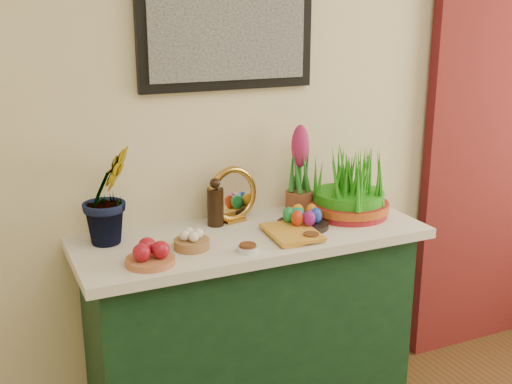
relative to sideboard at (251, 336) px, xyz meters
The scene contains 13 objects.
sideboard is the anchor object (origin of this frame).
tablecloth 0.45m from the sideboard, ahead, with size 1.40×0.55×0.04m, color silver.
hyacinth_green 0.90m from the sideboard, 167.19° to the left, with size 0.25×0.21×0.49m, color #226E23.
apple_bowl 0.69m from the sideboard, 161.05° to the right, with size 0.20×0.20×0.09m.
garlic_basket 0.57m from the sideboard, 164.99° to the right, with size 0.15×0.15×0.07m.
vinegar_cruet 0.58m from the sideboard, 125.95° to the left, with size 0.07×0.07×0.20m.
mirror 0.60m from the sideboard, 94.49° to the left, with size 0.24×0.10×0.24m.
book 0.49m from the sideboard, 71.47° to the right, with size 0.17×0.25×0.03m, color gold.
spice_dish_left 0.52m from the sideboard, 116.98° to the right, with size 0.08×0.08×0.03m.
spice_dish_right 0.54m from the sideboard, 46.95° to the right, with size 0.08×0.08×0.03m.
egg_plate 0.55m from the sideboard, ahead, with size 0.25×0.25×0.09m.
hyacinth_pink 0.72m from the sideboard, 25.52° to the left, with size 0.12×0.12×0.39m.
wheatgrass_sabzeh 0.75m from the sideboard, ahead, with size 0.34×0.34×0.28m.
Camera 1 is at (-1.19, -0.20, 1.76)m, focal length 45.00 mm.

